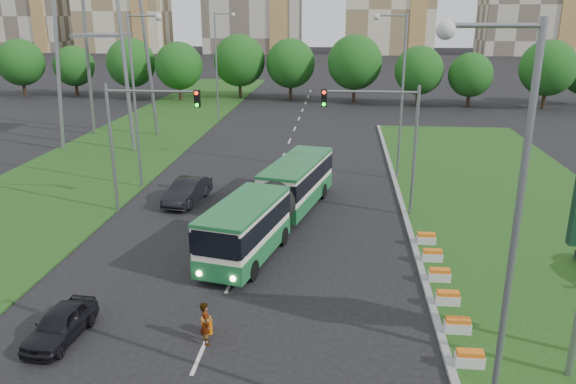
# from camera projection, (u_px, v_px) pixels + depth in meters

# --- Properties ---
(ground) EXTENTS (360.00, 360.00, 0.00)m
(ground) POSITION_uv_depth(u_px,v_px,m) (294.00, 285.00, 25.99)
(ground) COLOR black
(ground) RESTS_ON ground
(grass_median) EXTENTS (14.00, 60.00, 0.15)m
(grass_median) POSITION_uv_depth(u_px,v_px,m) (530.00, 230.00, 32.37)
(grass_median) COLOR #1C4B15
(grass_median) RESTS_ON ground
(median_kerb) EXTENTS (0.30, 60.00, 0.18)m
(median_kerb) POSITION_uv_depth(u_px,v_px,m) (408.00, 225.00, 32.99)
(median_kerb) COLOR gray
(median_kerb) RESTS_ON ground
(left_verge) EXTENTS (12.00, 110.00, 0.10)m
(left_verge) POSITION_uv_depth(u_px,v_px,m) (121.00, 149.00, 51.27)
(left_verge) COLOR #1C4B15
(left_verge) RESTS_ON ground
(lane_markings) EXTENTS (0.20, 100.00, 0.01)m
(lane_markings) POSITION_uv_depth(u_px,v_px,m) (278.00, 168.00, 45.20)
(lane_markings) COLOR silver
(lane_markings) RESTS_ON ground
(flower_planters) EXTENTS (1.10, 13.70, 0.60)m
(flower_planters) POSITION_uv_depth(u_px,v_px,m) (448.00, 298.00, 23.92)
(flower_planters) COLOR silver
(flower_planters) RESTS_ON grass_median
(traffic_mast_median) EXTENTS (5.76, 0.32, 8.00)m
(traffic_mast_median) POSITION_uv_depth(u_px,v_px,m) (389.00, 130.00, 33.38)
(traffic_mast_median) COLOR gray
(traffic_mast_median) RESTS_ON ground
(traffic_mast_left) EXTENTS (5.76, 0.32, 8.00)m
(traffic_mast_left) POSITION_uv_depth(u_px,v_px,m) (136.00, 128.00, 33.80)
(traffic_mast_left) COLOR gray
(traffic_mast_left) RESTS_ON ground
(street_lamps) EXTENTS (36.00, 60.00, 12.00)m
(street_lamps) POSITION_uv_depth(u_px,v_px,m) (259.00, 117.00, 33.88)
(street_lamps) COLOR gray
(street_lamps) RESTS_ON ground
(tree_line) EXTENTS (120.00, 8.00, 9.00)m
(tree_line) POSITION_uv_depth(u_px,v_px,m) (402.00, 70.00, 75.79)
(tree_line) COLOR #195416
(tree_line) RESTS_ON ground
(articulated_bus) EXTENTS (2.54, 16.28, 2.68)m
(articulated_bus) POSITION_uv_depth(u_px,v_px,m) (274.00, 201.00, 32.35)
(articulated_bus) COLOR white
(articulated_bus) RESTS_ON ground
(car_left_near) EXTENTS (1.80, 3.85, 1.28)m
(car_left_near) POSITION_uv_depth(u_px,v_px,m) (60.00, 324.00, 21.56)
(car_left_near) COLOR black
(car_left_near) RESTS_ON ground
(car_left_far) EXTENTS (2.40, 4.98, 1.57)m
(car_left_far) POSITION_uv_depth(u_px,v_px,m) (187.00, 191.00, 36.96)
(car_left_far) COLOR black
(car_left_far) RESTS_ON ground
(pedestrian) EXTENTS (0.61, 0.73, 1.72)m
(pedestrian) POSITION_uv_depth(u_px,v_px,m) (206.00, 323.00, 21.20)
(pedestrian) COLOR gray
(pedestrian) RESTS_ON ground
(shopping_trolley) EXTENTS (0.38, 0.40, 0.65)m
(shopping_trolley) POSITION_uv_depth(u_px,v_px,m) (207.00, 326.00, 22.02)
(shopping_trolley) COLOR orange
(shopping_trolley) RESTS_ON ground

